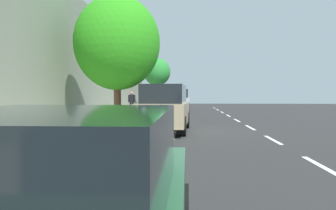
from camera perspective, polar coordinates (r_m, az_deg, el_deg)
The scene contains 15 objects.
ground at distance 14.32m, azimuth 3.61°, elevation -4.52°, with size 76.39×76.39×0.00m, color #292929.
sidewalk at distance 14.76m, azimuth -10.92°, elevation -4.12°, with size 3.09×47.74×0.12m, color #A79B8F.
curb_edge at distance 14.45m, azimuth -4.65°, elevation -4.22°, with size 0.16×47.74×0.12m, color gray.
lane_stripe_centre at distance 14.32m, azimuth 15.38°, elevation -4.57°, with size 0.14×48.40×0.01m.
lane_stripe_bike_edge at distance 14.33m, azimuth 1.20°, elevation -4.49°, with size 0.12×47.74×0.01m, color white.
building_facade at distance 15.29m, azimuth -17.59°, elevation 7.52°, with size 0.50×47.74×6.24m, color gray.
parked_suv_silver_nearest at distance 30.49m, azimuth 1.79°, elevation 0.89°, with size 2.01×4.72×1.99m.
parked_sedan_white_second at distance 24.11m, azimuth 0.96°, elevation -0.06°, with size 1.89×4.43×1.52m.
parked_suv_tan_mid at distance 14.21m, azimuth -0.56°, elevation -0.42°, with size 2.14×4.79×1.99m.
bicycle_at_curb at distance 18.61m, azimuth -1.42°, elevation -1.82°, with size 1.75×0.46×0.78m.
cyclist_with_backpack at distance 19.05m, azimuth -1.98°, elevation 0.41°, with size 0.48×0.60×1.78m.
street_tree_near_cyclist at distance 31.60m, azimuth -1.89°, elevation 5.60°, with size 2.54×2.54×4.80m.
street_tree_mid_block at distance 13.85m, azimuth -8.67°, elevation 10.37°, with size 3.46×3.46×5.43m.
pedestrian_on_phone at distance 25.89m, azimuth -6.21°, elevation 0.71°, with size 0.59×0.35×1.63m.
fire_hydrant at distance 9.71m, azimuth -11.14°, elevation -4.43°, with size 0.22×0.22×0.84m.
Camera 1 is at (0.10, 14.23, 1.63)m, focal length 35.75 mm.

